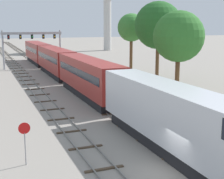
{
  "coord_description": "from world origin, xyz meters",
  "views": [
    {
      "loc": [
        -10.27,
        -16.37,
        9.08
      ],
      "look_at": [
        1.0,
        12.0,
        3.0
      ],
      "focal_mm": 53.15,
      "sensor_mm": 36.0,
      "label": 1
    }
  ],
  "objects": [
    {
      "name": "passenger_train",
      "position": [
        2.0,
        32.49,
        2.6
      ],
      "size": [
        3.04,
        77.98,
        4.8
      ],
      "color": "silver",
      "rests_on": "ground"
    },
    {
      "name": "track_near",
      "position": [
        -3.5,
        40.0,
        0.07
      ],
      "size": [
        2.6,
        160.0,
        0.16
      ],
      "color": "slate",
      "rests_on": "ground"
    },
    {
      "name": "track_main",
      "position": [
        2.0,
        60.0,
        0.07
      ],
      "size": [
        2.6,
        200.0,
        0.16
      ],
      "color": "slate",
      "rests_on": "ground"
    },
    {
      "name": "signal_gantry",
      "position": [
        -0.25,
        52.92,
        5.72
      ],
      "size": [
        12.1,
        0.49,
        7.76
      ],
      "color": "#999BA0",
      "rests_on": "ground"
    },
    {
      "name": "ground_plane",
      "position": [
        0.0,
        0.0,
        0.0
      ],
      "size": [
        400.0,
        400.0,
        0.0
      ],
      "primitive_type": "plane",
      "color": "gray"
    },
    {
      "name": "trackside_tree_left",
      "position": [
        15.46,
        38.9,
        8.31
      ],
      "size": [
        5.04,
        5.04,
        10.92
      ],
      "color": "brown",
      "rests_on": "ground"
    },
    {
      "name": "stop_sign",
      "position": [
        -8.0,
        4.59,
        1.87
      ],
      "size": [
        0.76,
        0.08,
        2.88
      ],
      "color": "gray",
      "rests_on": "ground"
    },
    {
      "name": "trackside_tree_right",
      "position": [
        15.98,
        30.08,
        8.8
      ],
      "size": [
        7.45,
        7.45,
        12.55
      ],
      "color": "brown",
      "rests_on": "ground"
    },
    {
      "name": "trackside_tree_mid",
      "position": [
        12.26,
        18.41,
        7.52
      ],
      "size": [
        6.25,
        6.25,
        10.68
      ],
      "color": "brown",
      "rests_on": "ground"
    }
  ]
}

